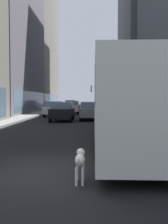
# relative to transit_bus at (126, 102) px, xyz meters

# --- Properties ---
(ground_plane) EXTENTS (120.00, 120.00, 0.00)m
(ground_plane) POSITION_rel_transit_bus_xyz_m (-2.80, 30.84, -1.78)
(ground_plane) COLOR black
(sidewalk_left) EXTENTS (2.40, 110.00, 0.15)m
(sidewalk_left) POSITION_rel_transit_bus_xyz_m (-8.50, 30.84, -1.70)
(sidewalk_left) COLOR gray
(sidewalk_left) RESTS_ON ground
(sidewalk_right) EXTENTS (2.40, 110.00, 0.15)m
(sidewalk_right) POSITION_rel_transit_bus_xyz_m (2.90, 30.84, -1.70)
(sidewalk_right) COLOR gray
(sidewalk_right) RESTS_ON ground
(building_left_far) EXTENTS (9.23, 22.74, 34.65)m
(building_left_far) POSITION_rel_transit_bus_xyz_m (-14.70, 46.11, 15.54)
(building_left_far) COLOR gray
(building_left_far) RESTS_ON ground
(building_right_far) EXTENTS (10.31, 21.54, 37.18)m
(building_right_far) POSITION_rel_transit_bus_xyz_m (9.10, 39.91, 16.80)
(building_right_far) COLOR #4C515B
(building_right_far) RESTS_ON ground
(transit_bus) EXTENTS (2.78, 11.53, 3.05)m
(transit_bus) POSITION_rel_transit_bus_xyz_m (0.00, 0.00, 0.00)
(transit_bus) COLOR silver
(transit_bus) RESTS_ON ground
(car_grey_wagon) EXTENTS (1.81, 4.64, 1.62)m
(car_grey_wagon) POSITION_rel_transit_bus_xyz_m (-1.60, 13.50, -0.95)
(car_grey_wagon) COLOR slate
(car_grey_wagon) RESTS_ON ground
(car_blue_hatchback) EXTENTS (1.92, 4.37, 1.62)m
(car_blue_hatchback) POSITION_rel_transit_bus_xyz_m (0.00, 27.31, -0.95)
(car_blue_hatchback) COLOR #4C6BB7
(car_blue_hatchback) RESTS_ON ground
(car_black_suv) EXTENTS (1.82, 3.96, 1.62)m
(car_black_suv) POSITION_rel_transit_bus_xyz_m (-4.00, 12.14, -0.96)
(car_black_suv) COLOR black
(car_black_suv) RESTS_ON ground
(car_red_coupe) EXTENTS (1.88, 3.99, 1.62)m
(car_red_coupe) POSITION_rel_transit_bus_xyz_m (-5.60, 39.15, -0.96)
(car_red_coupe) COLOR red
(car_red_coupe) RESTS_ON ground
(car_white_van) EXTENTS (1.72, 4.13, 1.62)m
(car_white_van) POSITION_rel_transit_bus_xyz_m (-4.00, 23.53, -0.96)
(car_white_van) COLOR silver
(car_white_van) RESTS_ON ground
(car_silver_sedan) EXTENTS (1.75, 3.98, 1.62)m
(car_silver_sedan) POSITION_rel_transit_bus_xyz_m (-5.60, 18.06, -0.96)
(car_silver_sedan) COLOR #B7BABF
(car_silver_sedan) RESTS_ON ground
(box_truck) EXTENTS (2.30, 7.50, 3.05)m
(box_truck) POSITION_rel_transit_bus_xyz_m (0.00, 35.19, -0.11)
(box_truck) COLOR silver
(box_truck) RESTS_ON ground
(dalmatian_dog) EXTENTS (0.22, 0.96, 0.72)m
(dalmatian_dog) POSITION_rel_transit_bus_xyz_m (-1.62, -4.95, -1.26)
(dalmatian_dog) COLOR white
(dalmatian_dog) RESTS_ON ground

